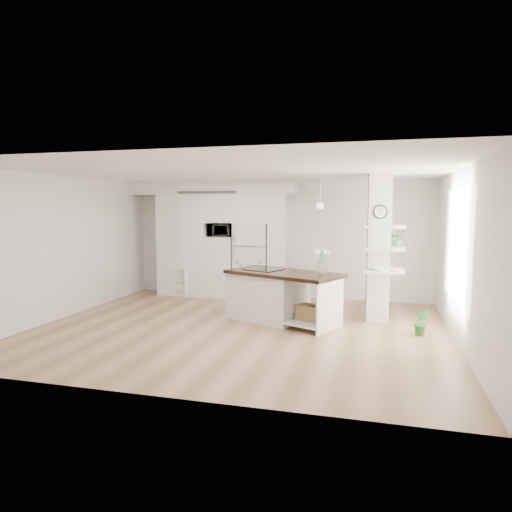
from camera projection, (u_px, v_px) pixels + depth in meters
The scene contains 14 objects.
floor at pixel (240, 328), 7.93m from camera, with size 7.00×6.00×0.01m, color tan.
room at pixel (240, 222), 7.74m from camera, with size 7.04×6.04×2.72m.
cabinet_wall at pixel (214, 233), 10.72m from camera, with size 4.00×0.71×2.70m.
refrigerator at pixel (252, 261), 10.56m from camera, with size 0.78×0.69×1.75m.
column at pixel (384, 249), 8.26m from camera, with size 0.69×0.90×2.70m.
window at pixel (457, 245), 7.17m from camera, with size 2.40×2.40×0.00m, color white.
pendant_light at pixel (342, 206), 7.42m from camera, with size 0.12×0.12×0.10m, color white.
kitchen_island at pixel (273, 294), 8.47m from camera, with size 2.29×1.73×1.50m.
bookshelf at pixel (181, 283), 10.88m from camera, with size 0.65×0.47×0.69m.
floor_plant_a at pixel (422, 322), 7.45m from camera, with size 0.25×0.20×0.45m, color #317C35.
floor_plant_b at pixel (383, 295), 9.69m from camera, with size 0.26×0.26×0.47m, color #317C35.
microwave at pixel (221, 230), 10.62m from camera, with size 0.54×0.37×0.30m, color #2D2D2D.
shelf_plant at pixel (398, 239), 8.34m from camera, with size 0.27×0.23×0.30m, color #317C35.
decor_bowl at pixel (379, 269), 8.10m from camera, with size 0.22×0.22×0.05m, color white.
Camera 1 is at (2.28, -7.42, 2.08)m, focal length 32.00 mm.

